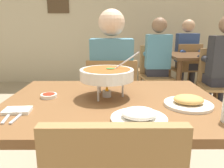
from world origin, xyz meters
TOP-DOWN VIEW (x-y plane):
  - cafe_rear_partition at (0.00, 3.59)m, footprint 10.00×0.10m
  - dining_table_main at (0.00, 0.00)m, footprint 1.17×0.88m
  - chair_diner_main at (-0.00, 0.72)m, footprint 0.44×0.44m
  - diner_main at (0.00, 0.76)m, footprint 0.40×0.45m
  - curry_bowl at (-0.03, 0.05)m, footprint 0.33×0.30m
  - rice_plate at (0.11, -0.28)m, footprint 0.24×0.24m
  - appetizer_plate at (0.38, -0.10)m, footprint 0.24×0.24m
  - sauce_dish at (-0.36, 0.04)m, footprint 0.09×0.09m
  - napkin_folded at (-0.44, -0.18)m, footprint 0.12×0.09m
  - fork_utensil at (-0.46, -0.23)m, footprint 0.04×0.17m
  - spoon_utensil at (-0.41, -0.23)m, footprint 0.02×0.17m
  - dining_table_far at (1.38, 2.11)m, footprint 1.00×0.80m
  - chair_bg_left at (0.68, 2.17)m, footprint 0.48×0.48m
  - chair_bg_middle at (1.37, 1.59)m, footprint 0.49×0.49m
  - chair_bg_right at (1.34, 2.63)m, footprint 0.47×0.47m
  - chair_bg_window at (0.80, 2.67)m, footprint 0.49×0.49m
  - patron_bg_left at (0.70, 2.13)m, footprint 0.40×0.45m
  - patron_bg_middle at (1.38, 1.53)m, footprint 0.40×0.45m
  - patron_bg_right at (1.35, 2.71)m, footprint 0.40×0.45m

SIDE VIEW (x-z plane):
  - chair_diner_main at x=0.00m, z-range 0.06..0.96m
  - chair_bg_left at x=0.68m, z-range 0.06..0.96m
  - chair_bg_middle at x=1.37m, z-range 0.06..0.96m
  - chair_bg_right at x=1.34m, z-range 0.06..0.96m
  - chair_bg_window at x=0.80m, z-range 0.06..0.96m
  - dining_table_far at x=1.38m, z-range 0.25..1.02m
  - dining_table_main at x=0.00m, z-range 0.27..1.04m
  - diner_main at x=0.00m, z-range 0.09..1.40m
  - patron_bg_left at x=0.70m, z-range 0.09..1.40m
  - patron_bg_middle at x=1.38m, z-range 0.09..1.40m
  - patron_bg_right at x=1.35m, z-range 0.09..1.40m
  - fork_utensil at x=-0.46m, z-range 0.77..0.78m
  - spoon_utensil at x=-0.41m, z-range 0.77..0.78m
  - napkin_folded at x=-0.44m, z-range 0.77..0.79m
  - sauce_dish at x=-0.36m, z-range 0.77..0.80m
  - rice_plate at x=0.11m, z-range 0.77..0.82m
  - appetizer_plate at x=0.38m, z-range 0.77..0.82m
  - curry_bowl at x=-0.03m, z-range 0.77..1.03m
  - cafe_rear_partition at x=0.00m, z-range 0.00..3.00m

